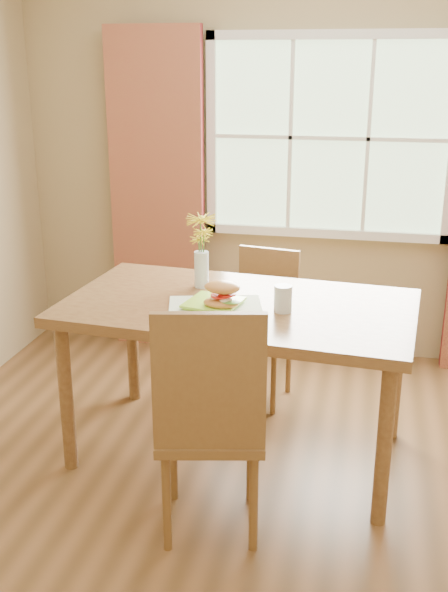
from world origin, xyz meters
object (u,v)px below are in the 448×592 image
chair_near (210,416)px  flower_vase (201,243)px  dining_table (238,319)px  water_glass (283,299)px  chair_far (262,318)px  croissant_sandwich (222,295)px

chair_near → flower_vase: (-0.26, 0.92, 0.48)m
dining_table → water_glass: (0.23, -0.08, 0.15)m
chair_far → dining_table: bearing=-81.3°
chair_near → flower_vase: bearing=93.9°
water_glass → flower_vase: flower_vase is taller
chair_near → chair_far: (-0.01, 1.41, -0.09)m
flower_vase → water_glass: bearing=-31.7°
chair_near → croissant_sandwich: bearing=85.5°
water_glass → croissant_sandwich: bearing=-168.9°
croissant_sandwich → flower_vase: flower_vase is taller
chair_far → flower_vase: 0.80m
chair_near → water_glass: bearing=59.6°
chair_near → chair_far: chair_near is taller
dining_table → flower_vase: (-0.24, 0.21, 0.32)m
dining_table → croissant_sandwich: (-0.05, -0.14, 0.17)m
water_glass → dining_table: bearing=160.9°
chair_near → flower_vase: 1.07m
dining_table → chair_far: 0.74m
dining_table → flower_vase: flower_vase is taller
dining_table → croissant_sandwich: size_ratio=9.68×
croissant_sandwich → flower_vase: 0.42m
chair_far → flower_vase: (-0.25, -0.49, 0.58)m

